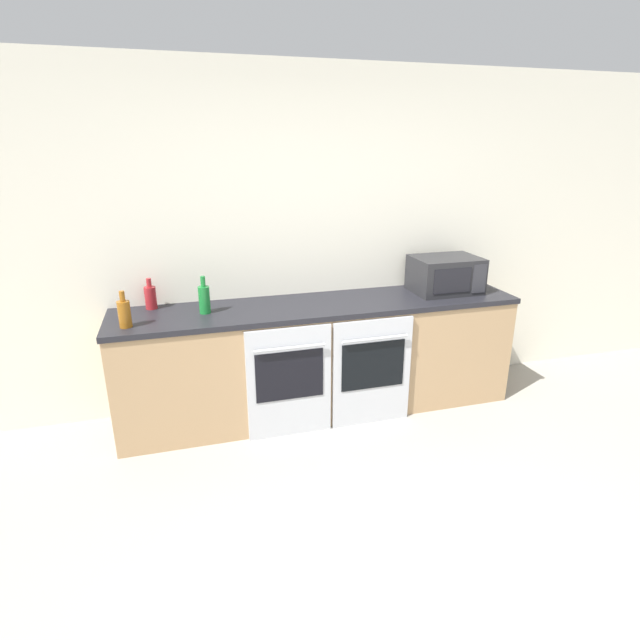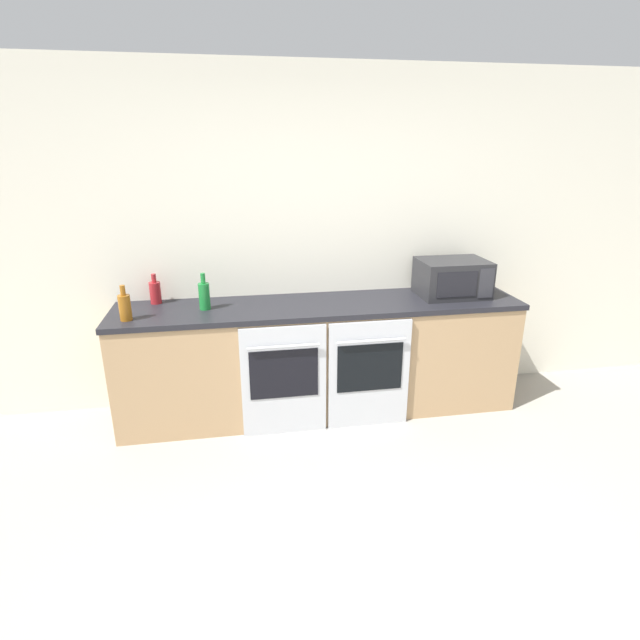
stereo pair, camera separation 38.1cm
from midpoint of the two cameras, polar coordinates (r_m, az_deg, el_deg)
The scene contains 9 objects.
ground_plane at distance 2.63m, azimuth 13.83°, elevation -31.51°, with size 16.00×16.00×0.00m, color gray.
wall_back at distance 3.98m, azimuth 1.98°, elevation 8.92°, with size 10.00×0.06×2.60m.
counter_back at distance 3.92m, azimuth 2.82°, elevation -4.34°, with size 3.07×0.63×0.89m.
oven_left at distance 3.59m, azimuth -1.10°, elevation -7.01°, with size 0.61×0.06×0.84m.
oven_right at distance 3.73m, azimuth 8.57°, elevation -6.20°, with size 0.61×0.06×0.84m.
microwave at distance 4.12m, azimuth 17.47°, elevation 4.58°, with size 0.53×0.40×0.28m.
bottle_green at distance 3.65m, azimuth -10.22°, elevation 2.76°, with size 0.08×0.08×0.27m.
bottle_red at distance 3.88m, azimuth -15.69°, elevation 3.07°, with size 0.08×0.08×0.23m.
bottle_amber at distance 3.55m, azimuth -18.61°, elevation 1.41°, with size 0.08×0.08×0.25m.
Camera 2 is at (-0.62, -1.53, 2.02)m, focal length 28.00 mm.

